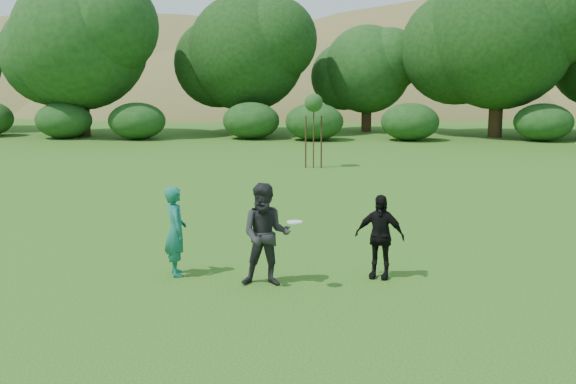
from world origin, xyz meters
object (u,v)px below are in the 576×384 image
player_grey (266,235)px  player_teal (176,231)px  player_black (380,236)px  sapling (314,105)px

player_grey → player_teal: bearing=162.8°
player_teal → player_grey: player_grey is taller
player_black → player_grey: bearing=-147.8°
player_teal → sapling: size_ratio=0.59×
player_teal → player_black: bearing=-110.2°
player_black → sapling: bearing=112.5°
player_grey → player_black: bearing=15.7°
player_black → sapling: 14.85m
player_grey → player_black: 2.13m
player_grey → player_black: (2.04, 0.58, -0.14)m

